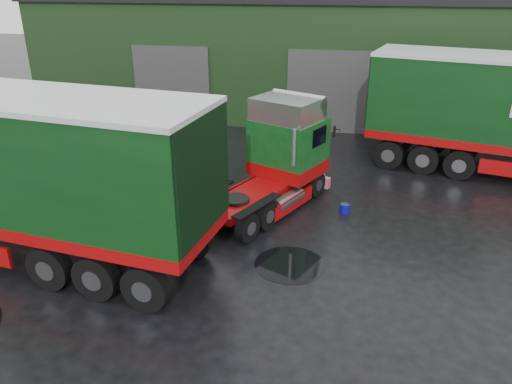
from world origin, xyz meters
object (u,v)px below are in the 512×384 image
at_px(warehouse, 335,50).
at_px(tree_back_b, 451,26).
at_px(tree_back_a, 239,8).
at_px(wash_bucket, 345,208).
at_px(hero_tractor, 262,160).

distance_m(warehouse, tree_back_b, 12.82).
height_order(warehouse, tree_back_b, tree_back_b).
bearing_deg(tree_back_b, tree_back_a, 180.00).
relative_size(wash_bucket, tree_back_a, 0.03).
bearing_deg(wash_bucket, tree_back_a, 109.95).
height_order(wash_bucket, tree_back_b, tree_back_b).
distance_m(wash_bucket, tree_back_a, 27.25).
bearing_deg(warehouse, hero_tractor, -95.96).
height_order(tree_back_a, tree_back_b, tree_back_a).
xyz_separation_m(hero_tractor, tree_back_b, (9.62, 25.50, 1.95)).
xyz_separation_m(hero_tractor, wash_bucket, (2.78, 0.26, -1.64)).
xyz_separation_m(warehouse, hero_tractor, (-1.62, -15.50, -1.36)).
bearing_deg(warehouse, tree_back_a, 128.66).
bearing_deg(wash_bucket, hero_tractor, -174.76).
xyz_separation_m(wash_bucket, tree_back_b, (6.84, 25.24, 3.60)).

